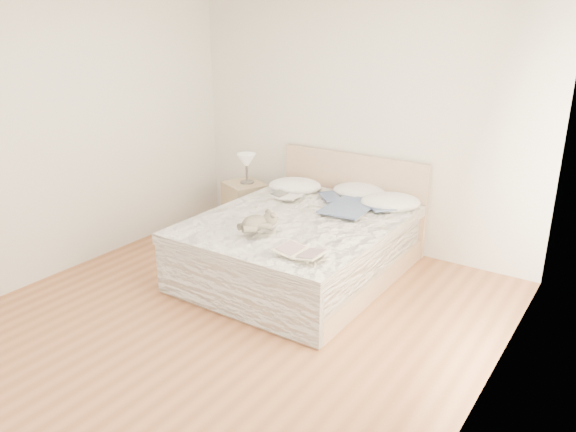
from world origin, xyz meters
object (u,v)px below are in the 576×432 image
(nightstand, at_px, (245,206))
(photo_book, at_px, (286,196))
(childrens_book, at_px, (301,252))
(teddy_bear, at_px, (254,229))
(table_lamp, at_px, (247,162))
(bed, at_px, (303,244))

(nightstand, distance_m, photo_book, 0.93)
(childrens_book, bearing_deg, teddy_bear, 164.10)
(table_lamp, bearing_deg, bed, -29.39)
(table_lamp, relative_size, photo_book, 1.07)
(childrens_book, bearing_deg, photo_book, 128.51)
(bed, bearing_deg, table_lamp, 150.61)
(table_lamp, relative_size, childrens_book, 0.87)
(nightstand, height_order, photo_book, photo_book)
(table_lamp, distance_m, photo_book, 0.88)
(nightstand, height_order, childrens_book, childrens_book)
(nightstand, distance_m, childrens_book, 2.27)
(nightstand, bearing_deg, photo_book, -22.34)
(childrens_book, bearing_deg, table_lamp, 138.35)
(photo_book, relative_size, childrens_book, 0.81)
(photo_book, bearing_deg, childrens_book, -52.34)
(bed, distance_m, teddy_bear, 0.74)
(nightstand, relative_size, photo_book, 1.75)
(bed, xyz_separation_m, photo_book, (-0.41, 0.32, 0.32))
(photo_book, bearing_deg, teddy_bear, -72.31)
(nightstand, relative_size, childrens_book, 1.42)
(bed, relative_size, photo_book, 6.69)
(table_lamp, height_order, teddy_bear, table_lamp)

